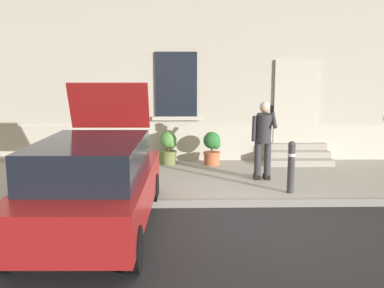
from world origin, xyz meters
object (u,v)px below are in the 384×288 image
person_on_phone (263,135)px  planter_olive (168,147)px  planter_charcoal (74,147)px  hatchback_car_red (94,183)px  planter_terracotta (212,147)px  bollard_near_person (291,165)px

person_on_phone → planter_olive: 2.81m
planter_charcoal → planter_olive: same height
hatchback_car_red → planter_terracotta: hatchback_car_red is taller
hatchback_car_red → planter_charcoal: hatchback_car_red is taller
hatchback_car_red → bollard_near_person: bearing=24.6°
hatchback_car_red → bollard_near_person: size_ratio=3.92×
person_on_phone → planter_olive: person_on_phone is taller
planter_olive → planter_terracotta: size_ratio=1.00×
planter_charcoal → person_on_phone: bearing=-21.2°
hatchback_car_red → planter_olive: (1.03, 4.39, -0.19)m
hatchback_car_red → person_on_phone: size_ratio=2.34×
bollard_near_person → person_on_phone: bearing=109.4°
person_on_phone → planter_charcoal: (-4.61, 1.79, -0.55)m
person_on_phone → hatchback_car_red: bearing=-125.8°
hatchback_car_red → planter_charcoal: bearing=107.8°
planter_olive → planter_terracotta: (1.13, -0.14, 0.00)m
bollard_near_person → planter_olive: bollard_near_person is taller
bollard_near_person → planter_terracotta: bearing=117.8°
planter_charcoal → planter_olive: size_ratio=1.00×
hatchback_car_red → bollard_near_person: (3.55, 1.63, -0.09)m
hatchback_car_red → person_on_phone: bearing=40.0°
planter_charcoal → planter_terracotta: (3.60, -0.21, 0.00)m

